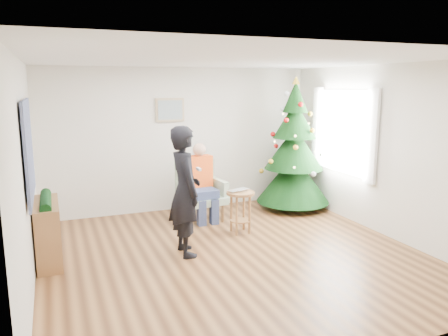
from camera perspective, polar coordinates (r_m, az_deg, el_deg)
name	(u,v)px	position (r m, az deg, el deg)	size (l,w,h in m)	color
floor	(233,255)	(6.08, 1.23, -11.30)	(5.00, 5.00, 0.00)	brown
ceiling	(234,60)	(5.65, 1.34, 13.96)	(5.00, 5.00, 0.00)	white
wall_back	(181,140)	(8.06, -5.67, 3.70)	(5.00, 5.00, 0.00)	silver
wall_front	(357,212)	(3.61, 17.00, -5.55)	(5.00, 5.00, 0.00)	silver
wall_left	(25,176)	(5.29, -24.50, -0.95)	(5.00, 5.00, 0.00)	silver
wall_right	(385,151)	(7.07, 20.30, 2.09)	(5.00, 5.00, 0.00)	silver
window_panel	(343,132)	(7.79, 15.34, 4.61)	(0.04, 1.30, 1.40)	white
curtains	(342,132)	(7.78, 15.16, 4.60)	(0.05, 1.75, 1.50)	white
christmas_tree	(294,150)	(8.18, 9.13, 2.32)	(1.35, 1.35, 2.45)	#3F2816
stool	(240,212)	(6.86, 2.15, -5.74)	(0.44, 0.44, 0.66)	brown
laptop	(241,191)	(6.77, 2.17, -3.01)	(0.36, 0.23, 0.03)	silver
armchair	(201,198)	(7.55, -3.08, -3.94)	(0.82, 0.75, 1.00)	#93AA89
seated_person	(202,181)	(7.43, -2.92, -1.76)	(0.44, 0.63, 1.31)	navy
standing_man	(185,191)	(5.89, -5.13, -3.03)	(0.64, 0.42, 1.77)	black
game_controller	(199,169)	(5.86, -3.33, -0.15)	(0.04, 0.13, 0.04)	white
console	(48,232)	(6.19, -21.99, -7.78)	(0.30, 1.00, 0.80)	brown
garland	(46,201)	(6.08, -22.27, -4.01)	(0.14, 0.14, 0.90)	black
tapestry	(29,150)	(5.55, -24.16, 2.20)	(0.03, 1.50, 1.15)	black
framed_picture	(170,110)	(7.92, -7.07, 7.54)	(0.52, 0.05, 0.42)	tan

